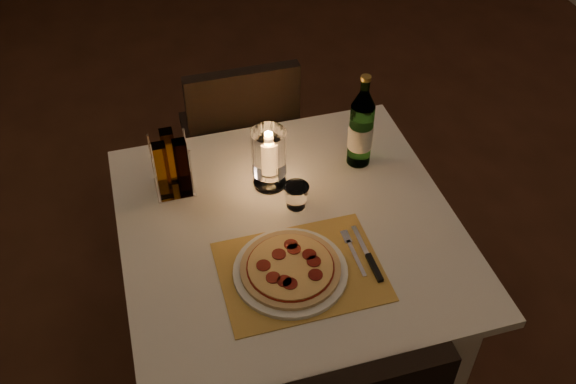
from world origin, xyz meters
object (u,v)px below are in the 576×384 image
object	(u,v)px
chair_far	(240,133)
tumbler	(296,196)
water_bottle	(361,129)
main_table	(290,300)
pizza	(290,268)
plate	(290,271)
hurricane_candle	(269,154)

from	to	relation	value
chair_far	tumbler	world-z (taller)	chair_far
tumbler	water_bottle	world-z (taller)	water_bottle
main_table	pizza	bearing A→B (deg)	-105.49
plate	tumbler	bearing A→B (deg)	70.22
pizza	water_bottle	xyz separation A→B (m)	(0.35, 0.40, 0.11)
chair_far	tumbler	size ratio (longest dim) A/B	11.49
main_table	hurricane_candle	world-z (taller)	hurricane_candle
plate	chair_far	bearing A→B (deg)	86.80
tumbler	water_bottle	size ratio (longest dim) A/B	0.24
chair_far	tumbler	distance (m)	0.68
plate	tumbler	distance (m)	0.28
tumbler	hurricane_candle	world-z (taller)	hurricane_candle
main_table	water_bottle	size ratio (longest dim) A/B	3.01
main_table	chair_far	xyz separation A→B (m)	(-0.00, 0.71, 0.18)
pizza	hurricane_candle	world-z (taller)	hurricane_candle
main_table	pizza	distance (m)	0.44
hurricane_candle	main_table	bearing A→B (deg)	-86.88
main_table	plate	world-z (taller)	plate
pizza	water_bottle	distance (m)	0.54
water_bottle	hurricane_candle	world-z (taller)	water_bottle
pizza	chair_far	bearing A→B (deg)	86.81
chair_far	hurricane_candle	distance (m)	0.61
main_table	pizza	xyz separation A→B (m)	(-0.05, -0.18, 0.39)
chair_far	water_bottle	distance (m)	0.66
plate	water_bottle	size ratio (longest dim) A/B	0.96
chair_far	pizza	xyz separation A→B (m)	(-0.05, -0.89, 0.22)
tumbler	chair_far	bearing A→B (deg)	93.84
main_table	hurricane_candle	xyz separation A→B (m)	(-0.01, 0.20, 0.49)
tumbler	main_table	bearing A→B (deg)	-118.77
hurricane_candle	plate	bearing A→B (deg)	-95.95
chair_far	plate	world-z (taller)	chair_far
pizza	hurricane_candle	distance (m)	0.39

